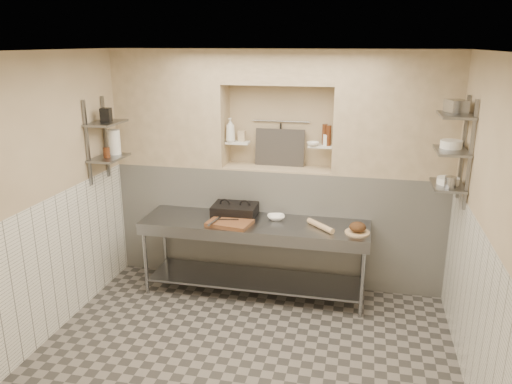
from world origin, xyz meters
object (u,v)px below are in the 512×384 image
(bowl_alcove, at_px, (313,144))
(rolling_pin, at_px, (320,226))
(prep_table, at_px, (254,243))
(cutting_board, at_px, (230,223))
(panini_press, at_px, (235,210))
(mixing_bowl, at_px, (276,217))
(bread_loaf, at_px, (358,227))
(bottle_soap, at_px, (230,130))
(jug_left, at_px, (114,142))

(bowl_alcove, bearing_deg, rolling_pin, -72.78)
(prep_table, height_order, cutting_board, cutting_board)
(panini_press, height_order, bowl_alcove, bowl_alcove)
(mixing_bowl, xyz_separation_m, rolling_pin, (0.53, -0.18, 0.01))
(bread_loaf, xyz_separation_m, bottle_soap, (-1.57, 0.60, 0.89))
(bowl_alcove, bearing_deg, bottle_soap, 179.47)
(bottle_soap, relative_size, bowl_alcove, 2.05)
(bottle_soap, bearing_deg, panini_press, -68.59)
(panini_press, relative_size, cutting_board, 1.09)
(cutting_board, height_order, jug_left, jug_left)
(rolling_pin, bearing_deg, prep_table, 177.62)
(prep_table, height_order, bottle_soap, bottle_soap)
(rolling_pin, bearing_deg, mixing_bowl, 161.09)
(cutting_board, relative_size, jug_left, 1.66)
(panini_press, height_order, cutting_board, panini_press)
(mixing_bowl, bearing_deg, cutting_board, -148.99)
(mixing_bowl, xyz_separation_m, bottle_soap, (-0.63, 0.37, 0.93))
(prep_table, bearing_deg, bread_loaf, -4.15)
(bread_loaf, bearing_deg, mixing_bowl, 165.90)
(panini_press, bearing_deg, cutting_board, -87.64)
(bread_loaf, bearing_deg, rolling_pin, 172.56)
(rolling_pin, xyz_separation_m, bottle_soap, (-1.16, 0.55, 0.93))
(jug_left, bearing_deg, cutting_board, -5.95)
(bottle_soap, bearing_deg, prep_table, -51.81)
(cutting_board, height_order, bottle_soap, bottle_soap)
(mixing_bowl, relative_size, rolling_pin, 0.49)
(panini_press, bearing_deg, bread_loaf, -11.22)
(bowl_alcove, bearing_deg, bread_loaf, -46.26)
(panini_press, distance_m, jug_left, 1.61)
(cutting_board, height_order, mixing_bowl, mixing_bowl)
(mixing_bowl, xyz_separation_m, bowl_alcove, (0.36, 0.36, 0.81))
(panini_press, relative_size, bread_loaf, 2.89)
(mixing_bowl, relative_size, bottle_soap, 0.69)
(cutting_board, relative_size, rolling_pin, 1.16)
(panini_press, relative_size, bowl_alcove, 3.67)
(prep_table, height_order, bowl_alcove, bowl_alcove)
(rolling_pin, relative_size, jug_left, 1.43)
(bottle_soap, bearing_deg, bread_loaf, -21.10)
(panini_press, height_order, bottle_soap, bottle_soap)
(bottle_soap, xyz_separation_m, bowl_alcove, (1.00, -0.01, -0.12))
(bread_loaf, xyz_separation_m, jug_left, (-2.83, 0.10, 0.79))
(prep_table, relative_size, mixing_bowl, 12.97)
(bowl_alcove, bearing_deg, jug_left, -167.54)
(mixing_bowl, height_order, bread_loaf, bread_loaf)
(mixing_bowl, xyz_separation_m, bread_loaf, (0.93, -0.23, 0.04))
(bottle_soap, bearing_deg, bowl_alcove, -0.53)
(bowl_alcove, relative_size, jug_left, 0.49)
(bread_loaf, bearing_deg, bottle_soap, 158.90)
(rolling_pin, xyz_separation_m, bread_loaf, (0.40, -0.05, 0.04))
(cutting_board, xyz_separation_m, jug_left, (-1.42, 0.15, 0.83))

